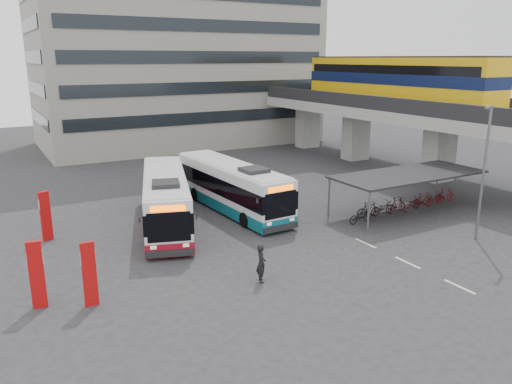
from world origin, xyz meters
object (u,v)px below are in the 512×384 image
pedestrian (261,263)px  lamp_post (484,165)px  bus_main (166,200)px  bus_teal (231,187)px

pedestrian → lamp_post: bearing=-80.7°
bus_main → lamp_post: lamp_post is taller
bus_teal → pedestrian: 10.97m
bus_teal → lamp_post: 14.81m
bus_main → lamp_post: (13.72, -10.67, 2.60)m
bus_teal → bus_main: bearing=-173.3°
bus_teal → pedestrian: (-3.74, -10.29, -0.65)m
bus_main → bus_teal: size_ratio=1.01×
bus_teal → pedestrian: bus_teal is taller
bus_main → lamp_post: size_ratio=1.57×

